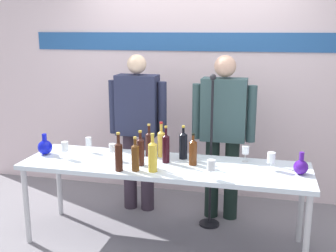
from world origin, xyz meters
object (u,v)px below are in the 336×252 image
wine_bottle_8 (119,155)px  wine_glass_left_0 (89,142)px  wine_glass_left_2 (112,148)px  presenter_left (138,123)px  display_table (164,170)px  wine_glass_right_2 (245,150)px  decanter_blue_left (45,147)px  wine_bottle_0 (166,147)px  decanter_blue_right (301,166)px  wine_glass_right_0 (271,158)px  microphone_stand (210,177)px  wine_bottle_1 (183,145)px  wine_bottle_5 (149,143)px  wine_bottle_7 (153,155)px  wine_bottle_2 (135,156)px  wine_bottle_6 (193,151)px  presenter_right (223,127)px  wine_bottle_3 (161,142)px  wine_glass_right_1 (211,166)px  wine_glass_left_1 (65,147)px

wine_bottle_8 → wine_glass_left_0: bearing=137.0°
wine_glass_left_2 → wine_glass_left_0: bearing=151.1°
wine_glass_left_2 → wine_bottle_8: bearing=-59.0°
presenter_left → wine_glass_left_2: size_ratio=11.15×
display_table → wine_glass_right_2: 0.74m
display_table → presenter_left: bearing=124.6°
wine_glass_left_2 → display_table: bearing=-0.8°
decanter_blue_left → wine_bottle_0: bearing=1.6°
decanter_blue_right → presenter_left: bearing=158.3°
wine_glass_right_0 → microphone_stand: size_ratio=0.10×
wine_bottle_1 → wine_bottle_8: wine_bottle_8 is taller
wine_bottle_5 → microphone_stand: (0.55, 0.23, -0.37)m
wine_bottle_0 → wine_bottle_8: (-0.33, -0.30, -0.00)m
decanter_blue_right → wine_bottle_7: size_ratio=0.57×
wine_bottle_2 → wine_bottle_8: size_ratio=0.89×
wine_bottle_1 → wine_bottle_8: bearing=-135.3°
decanter_blue_left → wine_bottle_8: wine_bottle_8 is taller
wine_bottle_8 → microphone_stand: bearing=45.5°
wine_bottle_1 → wine_bottle_7: (-0.17, -0.40, 0.01)m
wine_bottle_1 → wine_bottle_6: (0.12, -0.15, -0.01)m
wine_bottle_0 → wine_bottle_1: 0.19m
wine_bottle_5 → wine_glass_right_0: wine_bottle_5 is taller
wine_bottle_0 → wine_glass_right_2: wine_bottle_0 is taller
wine_bottle_6 → wine_glass_left_2: 0.73m
wine_bottle_2 → wine_bottle_6: bearing=31.2°
presenter_right → wine_glass_left_0: (-1.23, -0.46, -0.10)m
wine_bottle_1 → wine_glass_right_2: wine_bottle_1 is taller
presenter_left → wine_bottle_7: (0.40, -0.85, -0.06)m
wine_bottle_1 → microphone_stand: size_ratio=0.20×
wine_bottle_3 → wine_bottle_7: size_ratio=1.01×
decanter_blue_left → wine_bottle_6: wine_bottle_6 is taller
presenter_left → wine_bottle_5: (0.25, -0.44, -0.07)m
presenter_right → wine_glass_right_0: size_ratio=10.84×
wine_bottle_1 → wine_glass_right_2: 0.56m
wine_bottle_7 → wine_glass_right_2: (0.73, 0.44, -0.03)m
wine_bottle_1 → wine_bottle_6: bearing=-52.4°
display_table → wine_glass_right_2: size_ratio=17.55×
wine_glass_right_1 → wine_glass_right_2: size_ratio=1.11×
wine_bottle_1 → wine_bottle_6: wine_bottle_1 is taller
decanter_blue_right → wine_glass_right_0: (-0.23, 0.05, 0.04)m
wine_bottle_1 → decanter_blue_right: bearing=-9.9°
wine_glass_left_0 → wine_glass_right_1: wine_glass_right_1 is taller
wine_bottle_0 → wine_glass_right_1: (0.44, -0.32, -0.03)m
wine_bottle_1 → wine_bottle_5: 0.32m
wine_glass_left_1 → wine_glass_right_0: size_ratio=1.04×
presenter_left → wine_glass_right_1: presenter_left is taller
wine_bottle_1 → microphone_stand: bearing=47.2°
wine_glass_left_0 → wine_glass_left_2: 0.35m
wine_bottle_6 → wine_bottle_8: 0.64m
wine_bottle_3 → wine_glass_left_1: bearing=-162.2°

